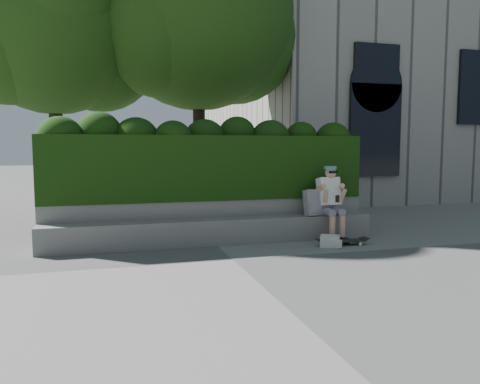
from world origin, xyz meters
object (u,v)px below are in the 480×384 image
object	(u,v)px
person	(330,200)
backpack_ground	(330,241)
skateboard	(343,241)
backpack_plaid	(313,203)

from	to	relation	value
person	backpack_ground	size ratio (longest dim) A/B	4.30
person	skateboard	distance (m)	0.89
backpack_plaid	backpack_ground	xyz separation A→B (m)	(-0.01, -0.72, -0.59)
person	backpack_ground	xyz separation A→B (m)	(-0.31, -0.64, -0.65)
person	skateboard	xyz separation A→B (m)	(-0.03, -0.57, -0.68)
person	skateboard	world-z (taller)	person
person	backpack_plaid	distance (m)	0.32
backpack_plaid	skateboard	bearing A→B (deg)	-73.43
backpack_plaid	backpack_ground	world-z (taller)	backpack_plaid
skateboard	backpack_ground	bearing A→B (deg)	-163.37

